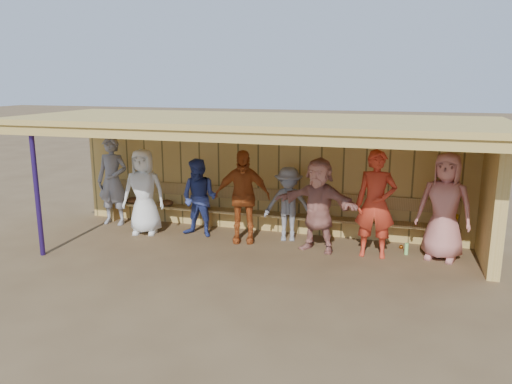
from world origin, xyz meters
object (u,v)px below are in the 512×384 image
player_g (376,204)px  player_h (445,207)px  player_c (199,198)px  player_f (318,205)px  player_b (144,192)px  bench (267,209)px  player_a (113,181)px  player_d (242,196)px  player_e (288,204)px

player_g → player_h: (1.18, 0.21, -0.01)m
player_c → player_f: (2.48, -0.18, 0.08)m
player_b → player_f: size_ratio=1.01×
player_h → bench: player_h is taller
player_a → player_h: bearing=-4.5°
player_d → player_f: size_ratio=1.04×
player_g → bench: bearing=159.8°
player_h → player_f: bearing=-161.0°
player_a → player_e: bearing=-2.6°
player_a → player_e: (3.99, -0.02, -0.23)m
player_a → player_d: 3.16m
player_d → bench: player_d is taller
player_c → player_h: player_h is taller
player_c → player_a: bearing=178.9°
player_d → player_f: player_d is taller
player_d → player_b: bearing=167.8°
player_e → bench: bearing=135.7°
player_f → player_g: player_g is taller
player_a → player_b: player_a is taller
player_d → player_h: (3.75, 0.09, 0.05)m
player_e → player_h: player_h is taller
player_b → player_h: (5.89, 0.15, 0.08)m
player_a → player_e: 4.00m
player_h → bench: 3.52m
player_e → player_b: bearing=175.9°
bench → player_g: bearing=-19.6°
player_c → player_f: 2.49m
player_d → player_g: (2.57, -0.12, 0.06)m
player_f → player_d: bearing=-169.7°
player_a → player_d: bearing=-8.8°
player_c → player_f: size_ratio=0.91×
player_e → player_f: (0.67, -0.43, 0.14)m
player_b → player_g: 4.71m
player_h → player_a: bearing=-167.9°
player_f → player_b: bearing=-166.8°
bench → player_f: bearing=-32.5°
player_b → player_h: size_ratio=0.92×
player_c → player_e: (1.81, 0.25, -0.06)m
player_b → player_d: size_ratio=0.97×
player_h → bench: size_ratio=0.26×
player_d → player_e: bearing=7.8°
player_d → player_h: 3.75m
player_c → player_h: (4.71, -0.00, 0.17)m
player_c → player_b: bearing=-166.7°
player_e → player_f: 0.81m
player_a → bench: (3.45, 0.33, -0.45)m
player_c → player_g: bearing=2.4°
player_e → player_g: 1.79m
player_g → player_a: bearing=174.6°
player_f → player_h: (2.23, 0.18, 0.08)m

